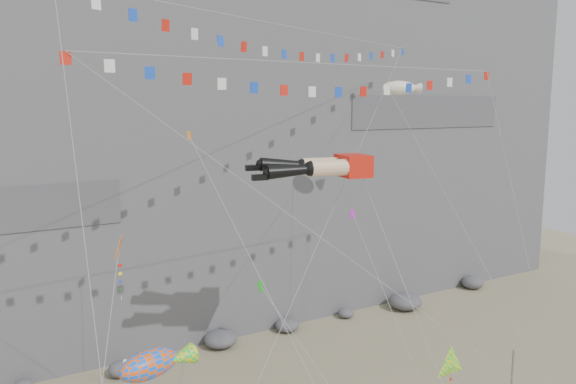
% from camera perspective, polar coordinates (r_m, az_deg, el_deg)
% --- Properties ---
extents(cliff, '(80.00, 28.00, 50.00)m').
position_cam_1_polar(cliff, '(56.18, -13.62, 15.09)').
color(cliff, slate).
rests_on(cliff, ground).
extents(talus_boulders, '(60.00, 3.00, 1.20)m').
position_cam_1_polar(talus_boulders, '(45.44, -6.86, -14.63)').
color(talus_boulders, '#5C5C60').
rests_on(talus_boulders, ground).
extents(anchor_pole_right, '(0.12, 0.12, 4.09)m').
position_cam_1_polar(anchor_pole_right, '(38.40, 21.77, -17.46)').
color(anchor_pole_right, gray).
rests_on(anchor_pole_right, ground).
extents(legs_kite, '(7.46, 14.95, 19.81)m').
position_cam_1_polar(legs_kite, '(32.72, 3.50, 2.55)').
color(legs_kite, red).
rests_on(legs_kite, ground).
extents(flag_banner_upper, '(28.85, 20.11, 30.40)m').
position_cam_1_polar(flag_banner_upper, '(35.30, 0.52, 16.35)').
color(flag_banner_upper, red).
rests_on(flag_banner_upper, ground).
extents(flag_banner_lower, '(26.55, 6.85, 25.47)m').
position_cam_1_polar(flag_banner_lower, '(30.39, 3.91, 12.82)').
color(flag_banner_lower, red).
rests_on(flag_banner_lower, ground).
extents(harlequin_kite, '(5.24, 9.13, 15.42)m').
position_cam_1_polar(harlequin_kite, '(26.07, -16.81, -5.49)').
color(harlequin_kite, red).
rests_on(harlequin_kite, ground).
extents(fish_windsock, '(7.16, 7.66, 10.88)m').
position_cam_1_polar(fish_windsock, '(26.88, -13.98, -16.69)').
color(fish_windsock, '#FF550D').
rests_on(fish_windsock, ground).
extents(delta_kite, '(3.87, 5.79, 7.98)m').
position_cam_1_polar(delta_kite, '(32.00, 16.31, -16.58)').
color(delta_kite, yellow).
rests_on(delta_kite, ground).
extents(blimp_windsock, '(4.87, 13.91, 23.68)m').
position_cam_1_polar(blimp_windsock, '(41.57, 11.23, 10.26)').
color(blimp_windsock, '#F3E2C8').
rests_on(blimp_windsock, ground).
extents(small_kite_a, '(4.53, 13.66, 21.82)m').
position_cam_1_polar(small_kite_a, '(30.02, -9.49, 4.60)').
color(small_kite_a, orange).
rests_on(small_kite_a, ground).
extents(small_kite_b, '(1.77, 11.61, 16.20)m').
position_cam_1_polar(small_kite_b, '(35.31, 6.71, -2.55)').
color(small_kite_b, purple).
rests_on(small_kite_b, ground).
extents(small_kite_c, '(4.47, 10.45, 14.24)m').
position_cam_1_polar(small_kite_c, '(28.33, -2.60, -9.85)').
color(small_kite_c, '#169117').
rests_on(small_kite_c, ground).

